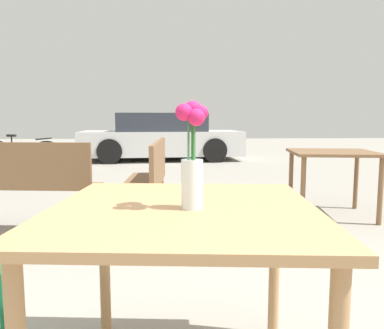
% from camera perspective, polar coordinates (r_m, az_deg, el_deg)
% --- Properties ---
extents(table_front, '(1.01, 1.03, 0.74)m').
position_cam_1_polar(table_front, '(1.36, -1.27, -10.13)').
color(table_front, tan).
rests_on(table_front, ground_plane).
extents(flower_vase, '(0.11, 0.13, 0.37)m').
position_cam_1_polar(flower_vase, '(1.27, -0.03, 0.89)').
color(flower_vase, silver).
rests_on(flower_vase, table_front).
extents(bench_near, '(0.42, 1.47, 0.85)m').
position_cam_1_polar(bench_near, '(3.54, -6.54, -2.81)').
color(bench_near, brown).
rests_on(bench_near, ground_plane).
extents(table_back, '(0.98, 0.94, 0.71)m').
position_cam_1_polar(table_back, '(4.32, 20.64, 0.59)').
color(table_back, brown).
rests_on(table_back, ground_plane).
extents(bicycle, '(1.64, 0.53, 0.79)m').
position_cam_1_polar(bicycle, '(7.27, -24.50, 0.77)').
color(bicycle, black).
rests_on(bicycle, ground_plane).
extents(parked_car, '(4.24, 2.19, 1.22)m').
position_cam_1_polar(parked_car, '(9.98, -4.72, 4.13)').
color(parked_car, silver).
rests_on(parked_car, ground_plane).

